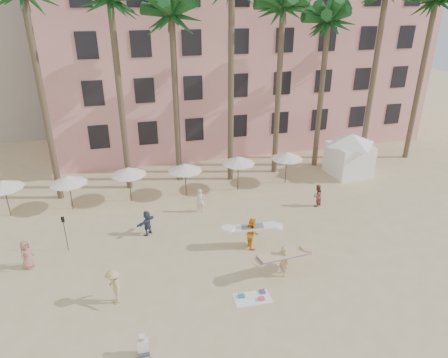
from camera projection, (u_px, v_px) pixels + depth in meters
The scene contains 11 objects.
ground at pixel (253, 305), 19.03m from camera, with size 120.00×120.00×0.00m, color #D1B789.
pink_hotel at pixel (238, 57), 40.30m from camera, with size 35.00×14.00×16.00m, color #FDA29A.
palm_row at pixel (194, 6), 27.04m from camera, with size 44.40×5.40×16.30m.
umbrella_row at pixel (157, 169), 28.37m from camera, with size 22.50×2.70×2.73m.
cabana at pixel (350, 151), 32.58m from camera, with size 4.75×4.75×3.50m.
beach_towel at pixel (253, 297), 19.52m from camera, with size 1.85×1.09×0.14m.
carrier_yellow at pixel (284, 259), 20.78m from camera, with size 3.05×1.25×1.79m.
carrier_white at pixel (252, 232), 23.17m from camera, with size 2.92×1.28×1.89m.
beachgoers at pixel (161, 238), 22.88m from camera, with size 19.33×8.66×1.88m.
paddle at pixel (65, 229), 22.67m from camera, with size 0.18×0.04×2.23m.
seated_man at pixel (143, 350), 16.18m from camera, with size 0.45×0.79×1.03m.
Camera 1 is at (-5.23, -14.00, 13.32)m, focal length 32.00 mm.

